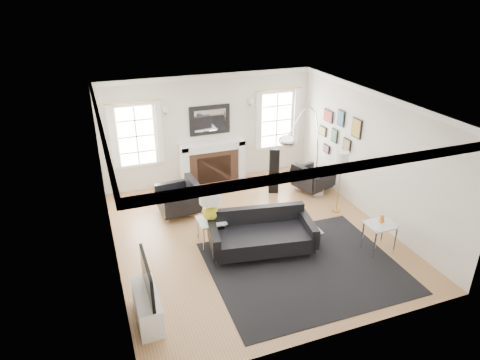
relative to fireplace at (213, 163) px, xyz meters
name	(u,v)px	position (x,y,z in m)	size (l,w,h in m)	color
floor	(253,235)	(0.00, -2.79, -0.54)	(6.00, 6.00, 0.00)	olive
back_wall	(210,129)	(0.00, 0.21, 0.86)	(5.50, 0.04, 2.80)	beige
front_wall	(336,259)	(0.00, -5.79, 0.86)	(5.50, 0.04, 2.80)	beige
left_wall	(108,197)	(-2.75, -2.79, 0.86)	(0.04, 6.00, 2.80)	beige
right_wall	(372,156)	(2.75, -2.79, 0.86)	(0.04, 6.00, 2.80)	beige
ceiling	(255,104)	(0.00, -2.79, 2.26)	(5.50, 6.00, 0.02)	white
crown_molding	(255,107)	(0.00, -2.79, 2.20)	(5.50, 6.00, 0.12)	white
fireplace	(213,163)	(0.00, 0.00, 0.00)	(1.70, 0.69, 1.11)	white
mantel_mirror	(210,120)	(0.00, 0.16, 1.11)	(1.05, 0.07, 0.75)	black
window_left	(136,136)	(-1.85, 0.16, 0.92)	(1.24, 0.15, 1.62)	white
window_right	(276,120)	(1.85, 0.16, 0.92)	(1.24, 0.15, 1.62)	white
gallery_wall	(338,132)	(2.72, -1.50, 0.99)	(0.04, 1.73, 1.29)	black
tv_unit	(147,302)	(-2.44, -4.49, -0.21)	(0.35, 1.00, 1.09)	white
area_rug	(304,267)	(0.49, -4.15, -0.54)	(3.41, 2.84, 0.01)	black
sofa	(261,234)	(-0.05, -3.34, -0.19)	(2.13, 1.23, 0.66)	black
armchair_left	(180,199)	(-1.18, -1.33, -0.18)	(0.92, 1.01, 0.64)	black
armchair_right	(311,179)	(2.14, -1.36, -0.22)	(0.99, 1.06, 0.59)	black
coffee_table	(296,228)	(0.72, -3.32, -0.21)	(0.81, 0.81, 0.36)	silver
side_table_left	(211,225)	(-0.90, -2.82, -0.08)	(0.52, 0.52, 0.57)	silver
nesting_table	(380,229)	(2.09, -4.17, -0.05)	(0.56, 0.47, 0.61)	silver
gourd_lamp	(210,202)	(-0.90, -2.82, 0.42)	(0.43, 0.43, 0.68)	gold
orange_vase	(382,220)	(2.09, -4.17, 0.16)	(0.11, 0.11, 0.17)	orange
arc_floor_lamp	(304,155)	(1.47, -2.12, 0.82)	(1.78, 1.65, 2.52)	silver
stick_floor_lamp	(342,160)	(2.20, -2.51, 0.73)	(0.30, 0.30, 1.47)	gold
speaker_tower	(274,170)	(1.25, -1.06, 0.04)	(0.23, 0.23, 1.16)	black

